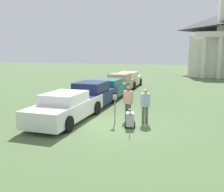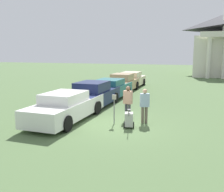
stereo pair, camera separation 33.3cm
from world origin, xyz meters
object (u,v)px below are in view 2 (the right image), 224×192
at_px(parked_car_teal, 110,89).
at_px(person_worker, 128,101).
at_px(parked_car_cream, 131,80).
at_px(parked_car_tan, 123,83).
at_px(parked_car_navy, 93,95).
at_px(parking_meter, 114,104).
at_px(person_supervisor, 145,104).
at_px(equipment_cart, 129,119).
at_px(parked_car_white, 66,107).

xyz_separation_m(parked_car_teal, person_worker, (2.84, -5.62, 0.30)).
bearing_deg(parked_car_cream, parked_car_tan, -89.27).
bearing_deg(parked_car_navy, parked_car_teal, 90.73).
bearing_deg(parked_car_navy, parking_meter, -52.07).
relative_size(parked_car_tan, person_supervisor, 2.82).
bearing_deg(equipment_cart, person_supervisor, 48.73).
bearing_deg(parking_meter, person_worker, 61.94).
distance_m(parking_meter, equipment_cart, 1.11).
height_order(parked_car_white, person_supervisor, person_supervisor).
bearing_deg(parked_car_white, parked_car_cream, 90.73).
height_order(parked_car_cream, person_supervisor, person_supervisor).
distance_m(parked_car_cream, person_supervisor, 12.84).
bearing_deg(parked_car_tan, parking_meter, -75.44).
xyz_separation_m(parked_car_navy, parked_car_tan, (0.00, 6.59, -0.01)).
relative_size(parked_car_teal, person_worker, 3.08).
bearing_deg(equipment_cart, parked_car_tan, 93.87).
distance_m(parked_car_tan, person_supervisor, 9.96).
distance_m(parked_car_teal, parking_meter, 6.88).
height_order(person_worker, person_supervisor, person_worker).
bearing_deg(person_supervisor, parking_meter, -1.91).
bearing_deg(parked_car_tan, person_worker, -71.62).
bearing_deg(person_supervisor, parked_car_navy, -58.51).
bearing_deg(equipment_cart, parked_car_cream, 89.98).
height_order(parked_car_white, person_worker, person_worker).
distance_m(parked_car_teal, person_worker, 6.30).
bearing_deg(parking_meter, parked_car_teal, 110.43).
bearing_deg(parking_meter, person_supervisor, 21.42).
height_order(parked_car_white, parked_car_tan, parked_car_tan).
bearing_deg(person_supervisor, equipment_cart, 39.15).
xyz_separation_m(parked_car_navy, parking_meter, (2.40, -3.16, 0.25)).
xyz_separation_m(parked_car_tan, parking_meter, (2.40, -9.75, 0.25)).
distance_m(parked_car_teal, person_supervisor, 7.00).
bearing_deg(person_worker, parking_meter, 74.89).
height_order(parked_car_teal, parking_meter, parked_car_teal).
bearing_deg(parked_car_white, equipment_cart, -3.06).
bearing_deg(parked_car_tan, equipment_cart, -71.65).
xyz_separation_m(parked_car_cream, person_supervisor, (3.74, -12.28, 0.25)).
bearing_deg(parked_car_white, person_supervisor, 12.10).
relative_size(parked_car_white, parking_meter, 3.77).
distance_m(parked_car_navy, parked_car_teal, 3.28).
xyz_separation_m(parked_car_navy, parked_car_cream, (0.00, 9.64, -0.04)).
bearing_deg(equipment_cart, parked_car_navy, 118.19).
bearing_deg(parked_car_cream, person_worker, -75.93).
bearing_deg(parked_car_navy, parked_car_tan, 90.73).
xyz_separation_m(parked_car_navy, equipment_cart, (3.24, -3.60, -0.33)).
bearing_deg(equipment_cart, parking_meter, 138.49).
xyz_separation_m(parked_car_cream, person_worker, (2.84, -11.98, 0.28)).
relative_size(parked_car_white, person_worker, 3.07).
relative_size(parked_car_white, equipment_cart, 5.19).
bearing_deg(parked_car_tan, parked_car_teal, -89.27).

